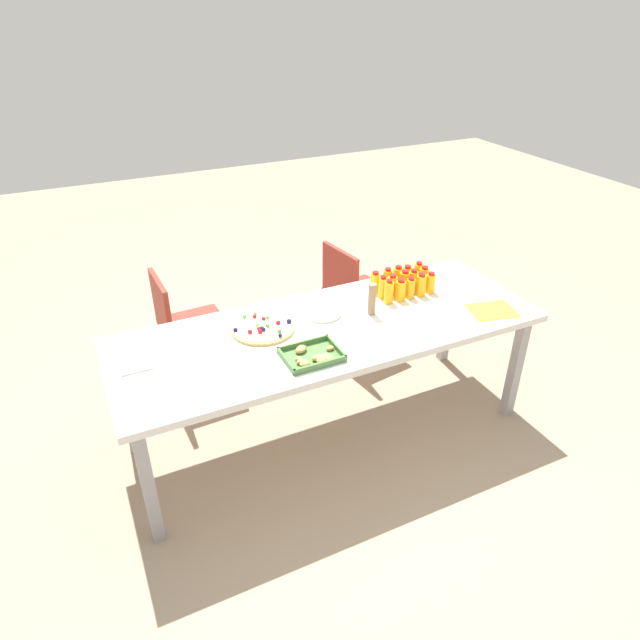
# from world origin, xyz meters

# --- Properties ---
(ground_plane) EXTENTS (12.00, 12.00, 0.00)m
(ground_plane) POSITION_xyz_m (0.00, 0.00, 0.00)
(ground_plane) COLOR gray
(party_table) EXTENTS (2.35, 0.84, 0.74)m
(party_table) POSITION_xyz_m (0.00, 0.00, 0.68)
(party_table) COLOR silver
(party_table) RESTS_ON ground_plane
(chair_near_right) EXTENTS (0.42, 0.42, 0.83)m
(chair_near_right) POSITION_xyz_m (0.64, -0.80, 0.50)
(chair_near_right) COLOR maroon
(chair_near_right) RESTS_ON ground_plane
(chair_near_left) EXTENTS (0.46, 0.46, 0.83)m
(chair_near_left) POSITION_xyz_m (-0.55, -0.73, 0.50)
(chair_near_left) COLOR maroon
(chair_near_left) RESTS_ON ground_plane
(juice_bottle_0) EXTENTS (0.06, 0.06, 0.14)m
(juice_bottle_0) POSITION_xyz_m (-0.74, -0.24, 0.80)
(juice_bottle_0) COLOR #FAAE14
(juice_bottle_0) RESTS_ON party_table
(juice_bottle_1) EXTENTS (0.06, 0.06, 0.13)m
(juice_bottle_1) POSITION_xyz_m (-0.65, -0.24, 0.80)
(juice_bottle_1) COLOR #FAAD14
(juice_bottle_1) RESTS_ON party_table
(juice_bottle_2) EXTENTS (0.06, 0.06, 0.14)m
(juice_bottle_2) POSITION_xyz_m (-0.59, -0.24, 0.81)
(juice_bottle_2) COLOR #FAAF14
(juice_bottle_2) RESTS_ON party_table
(juice_bottle_3) EXTENTS (0.05, 0.05, 0.15)m
(juice_bottle_3) POSITION_xyz_m (-0.51, -0.24, 0.81)
(juice_bottle_3) COLOR #FAAE14
(juice_bottle_3) RESTS_ON party_table
(juice_bottle_4) EXTENTS (0.06, 0.06, 0.13)m
(juice_bottle_4) POSITION_xyz_m (-0.43, -0.25, 0.80)
(juice_bottle_4) COLOR #F8AE14
(juice_bottle_4) RESTS_ON party_table
(juice_bottle_5) EXTENTS (0.06, 0.06, 0.14)m
(juice_bottle_5) POSITION_xyz_m (-0.73, -0.17, 0.80)
(juice_bottle_5) COLOR #F9AE14
(juice_bottle_5) RESTS_ON party_table
(juice_bottle_6) EXTENTS (0.06, 0.06, 0.14)m
(juice_bottle_6) POSITION_xyz_m (-0.65, -0.17, 0.80)
(juice_bottle_6) COLOR #F9AD14
(juice_bottle_6) RESTS_ON party_table
(juice_bottle_7) EXTENTS (0.06, 0.06, 0.15)m
(juice_bottle_7) POSITION_xyz_m (-0.59, -0.17, 0.81)
(juice_bottle_7) COLOR #F9AD14
(juice_bottle_7) RESTS_ON party_table
(juice_bottle_8) EXTENTS (0.06, 0.06, 0.13)m
(juice_bottle_8) POSITION_xyz_m (-0.50, -0.17, 0.80)
(juice_bottle_8) COLOR #F9AD14
(juice_bottle_8) RESTS_ON party_table
(juice_bottle_9) EXTENTS (0.05, 0.05, 0.14)m
(juice_bottle_9) POSITION_xyz_m (-0.43, -0.17, 0.81)
(juice_bottle_9) COLOR #F9AC14
(juice_bottle_9) RESTS_ON party_table
(juice_bottle_10) EXTENTS (0.06, 0.06, 0.13)m
(juice_bottle_10) POSITION_xyz_m (-0.73, -0.10, 0.80)
(juice_bottle_10) COLOR #F9AD14
(juice_bottle_10) RESTS_ON party_table
(juice_bottle_11) EXTENTS (0.06, 0.06, 0.14)m
(juice_bottle_11) POSITION_xyz_m (-0.65, -0.09, 0.81)
(juice_bottle_11) COLOR #F9AC14
(juice_bottle_11) RESTS_ON party_table
(juice_bottle_12) EXTENTS (0.05, 0.05, 0.13)m
(juice_bottle_12) POSITION_xyz_m (-0.58, -0.09, 0.80)
(juice_bottle_12) COLOR #FAAD14
(juice_bottle_12) RESTS_ON party_table
(juice_bottle_13) EXTENTS (0.06, 0.06, 0.14)m
(juice_bottle_13) POSITION_xyz_m (-0.51, -0.10, 0.80)
(juice_bottle_13) COLOR #FAAF14
(juice_bottle_13) RESTS_ON party_table
(juice_bottle_14) EXTENTS (0.05, 0.05, 0.15)m
(juice_bottle_14) POSITION_xyz_m (-0.43, -0.10, 0.81)
(juice_bottle_14) COLOR #F9AC14
(juice_bottle_14) RESTS_ON party_table
(fruit_pizza) EXTENTS (0.35, 0.35, 0.05)m
(fruit_pizza) POSITION_xyz_m (0.34, -0.13, 0.75)
(fruit_pizza) COLOR tan
(fruit_pizza) RESTS_ON party_table
(snack_tray) EXTENTS (0.29, 0.22, 0.04)m
(snack_tray) POSITION_xyz_m (0.21, 0.24, 0.75)
(snack_tray) COLOR #477238
(snack_tray) RESTS_ON party_table
(plate_stack) EXTENTS (0.21, 0.21, 0.02)m
(plate_stack) POSITION_xyz_m (-0.03, -0.14, 0.75)
(plate_stack) COLOR silver
(plate_stack) RESTS_ON party_table
(napkin_stack) EXTENTS (0.15, 0.15, 0.01)m
(napkin_stack) POSITION_xyz_m (1.02, -0.08, 0.75)
(napkin_stack) COLOR white
(napkin_stack) RESTS_ON party_table
(cardboard_tube) EXTENTS (0.04, 0.04, 0.19)m
(cardboard_tube) POSITION_xyz_m (-0.28, -0.03, 0.83)
(cardboard_tube) COLOR #9E7A56
(cardboard_tube) RESTS_ON party_table
(paper_folder) EXTENTS (0.30, 0.25, 0.01)m
(paper_folder) POSITION_xyz_m (-0.92, 0.24, 0.74)
(paper_folder) COLOR yellow
(paper_folder) RESTS_ON party_table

